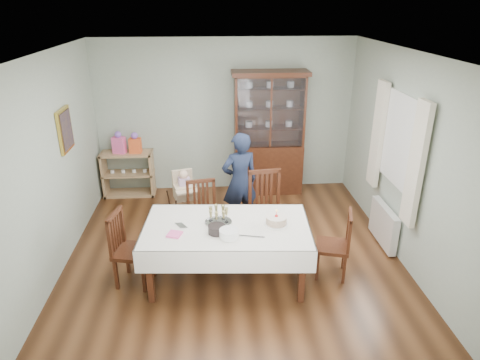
{
  "coord_description": "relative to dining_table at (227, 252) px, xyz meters",
  "views": [
    {
      "loc": [
        -0.27,
        -4.9,
        3.27
      ],
      "look_at": [
        0.1,
        0.2,
        1.1
      ],
      "focal_mm": 32.0,
      "sensor_mm": 36.0,
      "label": 1
    }
  ],
  "objects": [
    {
      "name": "floor",
      "position": [
        0.11,
        0.39,
        -0.38
      ],
      "size": [
        5.0,
        5.0,
        0.0
      ],
      "primitive_type": "plane",
      "color": "#593319",
      "rests_on": "ground"
    },
    {
      "name": "room_shell",
      "position": [
        0.11,
        0.92,
        1.32
      ],
      "size": [
        5.0,
        5.0,
        5.0
      ],
      "color": "#9EAA99",
      "rests_on": "floor"
    },
    {
      "name": "dining_table",
      "position": [
        0.0,
        0.0,
        0.0
      ],
      "size": [
        2.07,
        1.29,
        0.76
      ],
      "rotation": [
        0.0,
        0.0,
        -0.07
      ],
      "color": "#442011",
      "rests_on": "floor"
    },
    {
      "name": "china_cabinet",
      "position": [
        0.86,
        2.64,
        0.74
      ],
      "size": [
        1.3,
        0.48,
        2.18
      ],
      "color": "#442011",
      "rests_on": "floor"
    },
    {
      "name": "sideboard",
      "position": [
        -1.64,
        2.67,
        0.02
      ],
      "size": [
        0.9,
        0.38,
        0.8
      ],
      "color": "tan",
      "rests_on": "floor"
    },
    {
      "name": "picture_frame",
      "position": [
        -2.11,
        1.19,
        1.27
      ],
      "size": [
        0.04,
        0.48,
        0.58
      ],
      "primitive_type": "cube",
      "color": "gold",
      "rests_on": "room_shell"
    },
    {
      "name": "window",
      "position": [
        2.33,
        0.69,
        1.17
      ],
      "size": [
        0.04,
        1.02,
        1.22
      ],
      "primitive_type": "cube",
      "color": "white",
      "rests_on": "room_shell"
    },
    {
      "name": "curtain_left",
      "position": [
        2.27,
        0.07,
        1.07
      ],
      "size": [
        0.07,
        0.3,
        1.55
      ],
      "primitive_type": "cube",
      "color": "silver",
      "rests_on": "room_shell"
    },
    {
      "name": "curtain_right",
      "position": [
        2.27,
        1.31,
        1.07
      ],
      "size": [
        0.07,
        0.3,
        1.55
      ],
      "primitive_type": "cube",
      "color": "silver",
      "rests_on": "room_shell"
    },
    {
      "name": "radiator",
      "position": [
        2.27,
        0.69,
        -0.08
      ],
      "size": [
        0.1,
        0.8,
        0.55
      ],
      "primitive_type": "cube",
      "color": "white",
      "rests_on": "floor"
    },
    {
      "name": "chair_far_left",
      "position": [
        -0.29,
        0.79,
        -0.1
      ],
      "size": [
        0.5,
        0.5,
        0.96
      ],
      "rotation": [
        0.0,
        0.0,
        0.17
      ],
      "color": "#442011",
      "rests_on": "floor"
    },
    {
      "name": "chair_far_right",
      "position": [
        0.6,
        0.78,
        -0.07
      ],
      "size": [
        0.53,
        0.53,
        1.07
      ],
      "rotation": [
        0.0,
        0.0,
        0.11
      ],
      "color": "#442011",
      "rests_on": "floor"
    },
    {
      "name": "chair_end_left",
      "position": [
        -1.15,
        0.01,
        -0.1
      ],
      "size": [
        0.51,
        0.51,
        0.95
      ],
      "rotation": [
        0.0,
        0.0,
        1.35
      ],
      "color": "#442011",
      "rests_on": "floor"
    },
    {
      "name": "chair_end_right",
      "position": [
        1.34,
        -0.0,
        -0.12
      ],
      "size": [
        0.49,
        0.49,
        0.88
      ],
      "rotation": [
        0.0,
        0.0,
        -1.85
      ],
      "color": "#442011",
      "rests_on": "floor"
    },
    {
      "name": "woman",
      "position": [
        0.25,
        1.32,
        0.38
      ],
      "size": [
        0.63,
        0.5,
        1.52
      ],
      "primitive_type": "imported",
      "rotation": [
        0.0,
        0.0,
        3.42
      ],
      "color": "#151D31",
      "rests_on": "floor"
    },
    {
      "name": "high_chair",
      "position": [
        -0.58,
        1.39,
        -0.02
      ],
      "size": [
        0.51,
        0.51,
        0.94
      ],
      "rotation": [
        0.0,
        0.0,
        0.27
      ],
      "color": "black",
      "rests_on": "floor"
    },
    {
      "name": "champagne_tray",
      "position": [
        -0.1,
        0.07,
        0.43
      ],
      "size": [
        0.33,
        0.33,
        0.2
      ],
      "color": "silver",
      "rests_on": "dining_table"
    },
    {
      "name": "birthday_cake",
      "position": [
        0.6,
        -0.02,
        0.43
      ],
      "size": [
        0.29,
        0.29,
        0.2
      ],
      "color": "white",
      "rests_on": "dining_table"
    },
    {
      "name": "plate_stack_dark",
      "position": [
        -0.12,
        -0.17,
        0.42
      ],
      "size": [
        0.26,
        0.26,
        0.1
      ],
      "primitive_type": "cylinder",
      "rotation": [
        0.0,
        0.0,
        -0.35
      ],
      "color": "black",
      "rests_on": "dining_table"
    },
    {
      "name": "plate_stack_white",
      "position": [
        0.02,
        -0.28,
        0.42
      ],
      "size": [
        0.26,
        0.26,
        0.1
      ],
      "primitive_type": "cylinder",
      "rotation": [
        0.0,
        0.0,
        0.14
      ],
      "color": "white",
      "rests_on": "dining_table"
    },
    {
      "name": "napkin_stack",
      "position": [
        -0.61,
        -0.18,
        0.39
      ],
      "size": [
        0.2,
        0.2,
        0.02
      ],
      "primitive_type": "cube",
      "rotation": [
        0.0,
        0.0,
        -0.32
      ],
      "color": "#F55AA0",
      "rests_on": "dining_table"
    },
    {
      "name": "cutlery",
      "position": [
        -0.58,
        0.03,
        0.38
      ],
      "size": [
        0.18,
        0.19,
        0.01
      ],
      "primitive_type": null,
      "rotation": [
        0.0,
        0.0,
        0.56
      ],
      "color": "silver",
      "rests_on": "dining_table"
    },
    {
      "name": "cake_knife",
      "position": [
        0.28,
        -0.29,
        0.38
      ],
      "size": [
        0.29,
        0.09,
        0.01
      ],
      "primitive_type": "cube",
      "rotation": [
        0.0,
        0.0,
        -0.22
      ],
      "color": "silver",
      "rests_on": "dining_table"
    },
    {
      "name": "gift_bag_pink",
      "position": [
        -1.74,
        2.65,
        0.59
      ],
      "size": [
        0.24,
        0.18,
        0.39
      ],
      "color": "#F55AA0",
      "rests_on": "sideboard"
    },
    {
      "name": "gift_bag_orange",
      "position": [
        -1.47,
        2.65,
        0.58
      ],
      "size": [
        0.21,
        0.15,
        0.37
      ],
      "color": "#E85624",
      "rests_on": "sideboard"
    }
  ]
}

